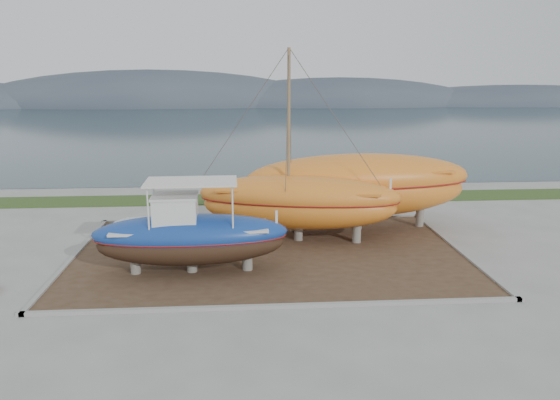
{
  "coord_description": "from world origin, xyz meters",
  "views": [
    {
      "loc": [
        -1.25,
        -20.57,
        8.45
      ],
      "look_at": [
        0.5,
        4.0,
        2.64
      ],
      "focal_mm": 35.0,
      "sensor_mm": 36.0,
      "label": 1
    }
  ],
  "objects_px": {
    "white_dinghy": "(157,231)",
    "orange_sailboat": "(299,147)",
    "blue_caique": "(191,227)",
    "orange_bare_hull": "(359,193)"
  },
  "relations": [
    {
      "from": "blue_caique",
      "to": "white_dinghy",
      "type": "distance_m",
      "value": 4.64
    },
    {
      "from": "white_dinghy",
      "to": "orange_sailboat",
      "type": "xyz_separation_m",
      "value": [
        7.09,
        0.22,
        4.07
      ]
    },
    {
      "from": "white_dinghy",
      "to": "orange_bare_hull",
      "type": "distance_m",
      "value": 10.84
    },
    {
      "from": "blue_caique",
      "to": "orange_sailboat",
      "type": "height_order",
      "value": "orange_sailboat"
    },
    {
      "from": "blue_caique",
      "to": "white_dinghy",
      "type": "bearing_deg",
      "value": 116.3
    },
    {
      "from": "orange_sailboat",
      "to": "orange_bare_hull",
      "type": "relative_size",
      "value": 0.83
    },
    {
      "from": "blue_caique",
      "to": "orange_sailboat",
      "type": "bearing_deg",
      "value": 38.35
    },
    {
      "from": "blue_caique",
      "to": "orange_bare_hull",
      "type": "bearing_deg",
      "value": 34.03
    },
    {
      "from": "blue_caique",
      "to": "orange_sailboat",
      "type": "distance_m",
      "value": 7.09
    },
    {
      "from": "blue_caique",
      "to": "orange_bare_hull",
      "type": "height_order",
      "value": "orange_bare_hull"
    }
  ]
}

